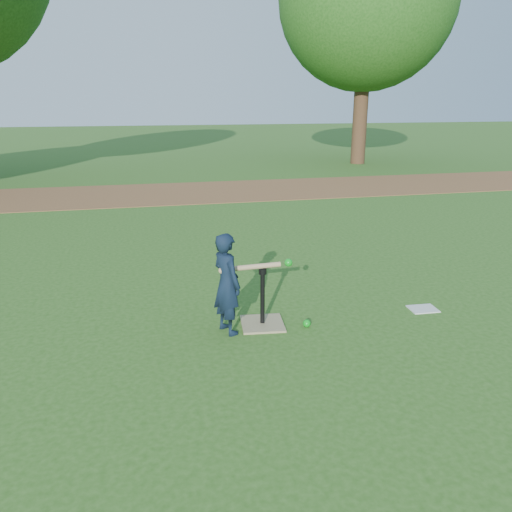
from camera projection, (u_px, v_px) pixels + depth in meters
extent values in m
plane|color=#285116|center=(250.00, 317.00, 5.32)|extent=(80.00, 80.00, 0.00)
cube|color=brown|center=(186.00, 193.00, 12.29)|extent=(24.00, 3.00, 0.01)
imported|color=black|center=(227.00, 284.00, 4.84)|extent=(0.37, 0.44, 1.02)
sphere|color=#0D9218|center=(307.00, 323.00, 5.08)|extent=(0.08, 0.08, 0.08)
cube|color=silver|center=(423.00, 309.00, 5.51)|extent=(0.31, 0.24, 0.01)
cube|color=#93835D|center=(262.00, 324.00, 5.14)|extent=(0.47, 0.47, 0.02)
cylinder|color=black|center=(263.00, 298.00, 5.05)|extent=(0.05, 0.05, 0.55)
cylinder|color=black|center=(263.00, 271.00, 4.96)|extent=(0.08, 0.08, 0.06)
cylinder|color=tan|center=(251.00, 267.00, 4.90)|extent=(0.60, 0.09, 0.05)
sphere|color=tan|center=(222.00, 271.00, 4.80)|extent=(0.06, 0.06, 0.06)
sphere|color=#0D9218|center=(288.00, 263.00, 4.93)|extent=(0.08, 0.08, 0.08)
cylinder|color=#382316|center=(360.00, 114.00, 17.33)|extent=(0.50, 0.50, 3.42)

